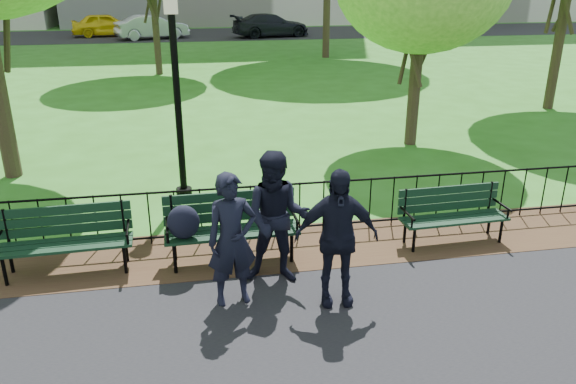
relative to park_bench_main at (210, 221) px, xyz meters
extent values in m
plane|color=#2A6219|center=(0.48, -1.21, -0.69)|extent=(120.00, 120.00, 0.00)
cube|color=#372216|center=(0.48, 0.29, -0.68)|extent=(60.00, 1.60, 0.01)
cube|color=black|center=(0.48, 33.79, -0.69)|extent=(70.00, 9.00, 0.01)
cylinder|color=black|center=(0.48, 0.79, 0.19)|extent=(24.00, 0.04, 0.04)
cylinder|color=black|center=(0.48, 0.79, -0.57)|extent=(24.00, 0.04, 0.04)
cylinder|color=black|center=(0.48, 0.79, -0.24)|extent=(0.02, 0.02, 0.90)
cube|color=black|center=(0.31, -0.01, -0.20)|extent=(1.97, 0.57, 0.04)
cube|color=black|center=(0.30, 0.27, 0.17)|extent=(1.96, 0.08, 0.49)
cylinder|color=black|center=(-0.54, -0.22, -0.45)|extent=(0.05, 0.05, 0.49)
cylinder|color=black|center=(1.16, -0.19, -0.45)|extent=(0.05, 0.05, 0.49)
cylinder|color=black|center=(-0.54, 0.17, -0.45)|extent=(0.05, 0.05, 0.49)
cylinder|color=black|center=(1.16, 0.21, -0.45)|extent=(0.05, 0.05, 0.49)
cylinder|color=black|center=(-0.62, -0.03, -0.01)|extent=(0.06, 0.61, 0.04)
cylinder|color=black|center=(1.24, 0.01, -0.01)|extent=(0.06, 0.61, 0.04)
ellipsoid|color=black|center=(-0.38, -0.13, 0.07)|extent=(0.46, 0.33, 0.50)
cube|color=black|center=(-2.04, 0.05, -0.23)|extent=(1.86, 0.56, 0.04)
cube|color=black|center=(-2.05, 0.32, 0.12)|extent=(1.84, 0.11, 0.46)
cylinder|color=black|center=(-2.83, -0.17, -0.46)|extent=(0.05, 0.05, 0.46)
cylinder|color=black|center=(-1.24, -0.10, -0.46)|extent=(0.05, 0.05, 0.46)
cylinder|color=black|center=(-2.85, 0.20, -0.46)|extent=(0.05, 0.05, 0.46)
cylinder|color=black|center=(-1.25, 0.26, -0.46)|extent=(0.05, 0.05, 0.46)
cylinder|color=black|center=(-1.17, 0.08, -0.05)|extent=(0.06, 0.57, 0.04)
cube|color=black|center=(3.81, -0.01, -0.27)|extent=(1.73, 0.53, 0.04)
cube|color=black|center=(3.80, 0.24, 0.06)|extent=(1.71, 0.10, 0.43)
cylinder|color=black|center=(3.07, -0.21, -0.48)|extent=(0.05, 0.05, 0.43)
cylinder|color=black|center=(4.55, -0.15, -0.48)|extent=(0.05, 0.05, 0.43)
cylinder|color=black|center=(3.06, 0.13, -0.48)|extent=(0.05, 0.05, 0.43)
cylinder|color=black|center=(4.54, 0.19, -0.48)|extent=(0.05, 0.05, 0.43)
cylinder|color=black|center=(3.00, -0.04, -0.09)|extent=(0.06, 0.53, 0.04)
cylinder|color=black|center=(4.61, 0.02, -0.09)|extent=(0.06, 0.53, 0.04)
cylinder|color=black|center=(-0.40, 2.81, -0.61)|extent=(0.30, 0.30, 0.17)
cylinder|color=black|center=(-0.40, 2.81, 1.03)|extent=(0.13, 0.13, 3.44)
cube|color=beige|center=(-0.40, 2.81, 2.85)|extent=(0.24, 0.24, 0.32)
cylinder|color=#2D2116|center=(5.27, 5.45, 0.53)|extent=(0.29, 0.29, 2.45)
cylinder|color=#2D2116|center=(11.12, 8.48, 1.21)|extent=(0.32, 0.32, 3.80)
cylinder|color=#2D2116|center=(-1.34, 17.32, 1.03)|extent=(0.29, 0.29, 3.44)
cylinder|color=#2D2116|center=(6.88, 21.03, 1.99)|extent=(0.35, 0.35, 5.37)
imported|color=black|center=(0.23, -1.09, 0.20)|extent=(0.71, 0.53, 1.77)
imported|color=black|center=(0.88, -0.66, 0.26)|extent=(1.00, 0.67, 1.88)
imported|color=black|center=(1.53, -1.31, 0.23)|extent=(1.11, 0.53, 1.83)
imported|color=yellow|center=(-5.37, 33.59, 0.08)|extent=(4.71, 2.44, 1.53)
imported|color=#B5B7BE|center=(-2.23, 31.36, 0.08)|extent=(4.90, 3.05, 1.53)
imported|color=black|center=(5.58, 31.30, 0.07)|extent=(5.52, 3.15, 1.51)
camera|label=1|loc=(-0.20, -7.49, 3.35)|focal=35.00mm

